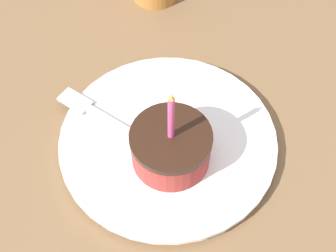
{
  "coord_description": "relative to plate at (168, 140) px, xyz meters",
  "views": [
    {
      "loc": [
        -0.12,
        0.28,
        0.51
      ],
      "look_at": [
        -0.02,
        -0.03,
        0.04
      ],
      "focal_mm": 50.0,
      "sensor_mm": 36.0,
      "label": 1
    }
  ],
  "objects": [
    {
      "name": "cake_slice",
      "position": [
        -0.01,
        0.02,
        0.03
      ],
      "size": [
        0.1,
        0.1,
        0.13
      ],
      "color": "#99332D",
      "rests_on": "plate"
    },
    {
      "name": "plate",
      "position": [
        0.0,
        0.0,
        0.0
      ],
      "size": [
        0.28,
        0.28,
        0.02
      ],
      "color": "white",
      "rests_on": "ground_plane"
    },
    {
      "name": "fork",
      "position": [
        0.09,
        -0.0,
        0.01
      ],
      "size": [
        0.17,
        0.07,
        0.0
      ],
      "color": "#B2B2B7",
      "rests_on": "plate"
    },
    {
      "name": "ground_plane",
      "position": [
        0.02,
        0.03,
        -0.03
      ],
      "size": [
        2.4,
        2.4,
        0.04
      ],
      "color": "brown",
      "rests_on": "ground"
    }
  ]
}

